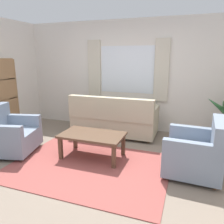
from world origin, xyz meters
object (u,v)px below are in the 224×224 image
Objects in this scene: couch at (114,119)px; armchair_right at (197,152)px; armchair_left at (9,134)px; coffee_table at (92,137)px.

armchair_right is (1.76, -1.24, -0.01)m from couch.
coffee_table is at bearing -92.04° from armchair_left.
coffee_table is (0.03, -1.24, 0.01)m from couch.
armchair_right is at bearing -98.22° from armchair_left.
armchair_right is 1.73m from coffee_table.
couch is 2.15m from armchair_right.
coffee_table is (-1.73, -0.00, 0.03)m from armchair_right.
couch reaches higher than armchair_right.
coffee_table is (1.55, 0.32, 0.03)m from armchair_left.
armchair_right reaches higher than coffee_table.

